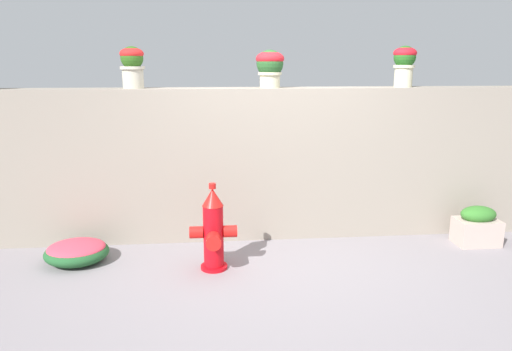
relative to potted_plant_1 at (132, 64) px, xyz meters
name	(u,v)px	position (x,y,z in m)	size (l,w,h in m)	color
ground_plane	(284,268)	(1.48, -0.96, -1.93)	(24.00, 24.00, 0.00)	gray
stone_wall	(272,163)	(1.48, 0.01, -1.09)	(6.74, 0.40, 1.68)	gray
potted_plant_1	(132,64)	(0.00, 0.00, 0.00)	(0.26, 0.26, 0.43)	#BBB39D
potted_plant_2	(270,65)	(1.45, -0.01, -0.01)	(0.30, 0.30, 0.40)	beige
potted_plant_3	(404,62)	(2.94, 0.01, 0.02)	(0.25, 0.25, 0.45)	beige
fire_hydrant	(213,231)	(0.81, -0.90, -1.55)	(0.45, 0.37, 0.85)	red
flower_bush_left	(77,251)	(-0.56, -0.62, -1.82)	(0.63, 0.57, 0.22)	#205229
planter_box	(477,226)	(3.68, -0.52, -1.73)	(0.45, 0.31, 0.43)	#BAA397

